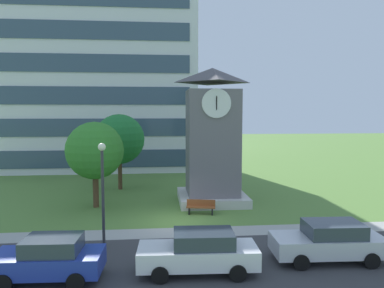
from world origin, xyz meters
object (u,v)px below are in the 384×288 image
clock_tower (212,143)px  parked_car_silver (329,241)px  tree_by_building (95,151)px  parked_car_white (199,252)px  street_lamp (103,182)px  parked_car_blue (49,259)px  tree_streetside (119,139)px  park_bench (201,207)px

clock_tower → parked_car_silver: (3.51, -10.62, -3.32)m
tree_by_building → parked_car_white: bearing=-61.1°
street_lamp → tree_by_building: bearing=102.2°
street_lamp → clock_tower: bearing=51.9°
parked_car_white → parked_car_silver: size_ratio=1.00×
street_lamp → parked_car_white: street_lamp is taller
parked_car_blue → street_lamp: bearing=64.3°
tree_streetside → parked_car_silver: bearing=-55.8°
parked_car_white → parked_car_silver: (5.71, 0.66, 0.00)m
clock_tower → parked_car_silver: size_ratio=1.96×
park_bench → tree_by_building: 7.95m
clock_tower → parked_car_white: clock_tower is taller
street_lamp → parked_car_silver: street_lamp is taller
park_bench → street_lamp: 7.80m
tree_streetside → parked_car_blue: size_ratio=1.48×
tree_by_building → parked_car_blue: 11.04m
clock_tower → parked_car_blue: size_ratio=2.25×
clock_tower → parked_car_blue: clock_tower is taller
tree_streetside → parked_car_blue: bearing=-93.5°
park_bench → street_lamp: size_ratio=0.37×
park_bench → parked_car_white: parked_car_white is taller
street_lamp → tree_by_building: (-1.60, 7.37, 0.68)m
clock_tower → tree_by_building: 8.03m
street_lamp → tree_streetside: tree_streetside is taller
park_bench → parked_car_blue: (-6.80, -8.37, 0.40)m
clock_tower → park_bench: clock_tower is taller
park_bench → parked_car_silver: 8.91m
clock_tower → tree_by_building: (-7.99, -0.78, -0.35)m
street_lamp → parked_car_silver: 10.46m
park_bench → tree_by_building: bearing=161.7°
tree_by_building → parked_car_white: tree_by_building is taller
tree_streetside → parked_car_blue: 16.56m
tree_streetside → parked_car_silver: (10.47, -15.40, -3.29)m
parked_car_blue → parked_car_silver: (11.47, 0.79, 0.00)m
street_lamp → parked_car_blue: (-1.57, -3.26, -2.29)m
parked_car_white → tree_streetside: bearing=106.5°
parked_car_silver → tree_by_building: bearing=139.4°
tree_by_building → tree_streetside: (1.03, 5.56, 0.33)m
parked_car_white → parked_car_silver: 5.75m
clock_tower → park_bench: bearing=-110.8°
park_bench → parked_car_white: bearing=-97.2°
tree_by_building → street_lamp: bearing=-77.8°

